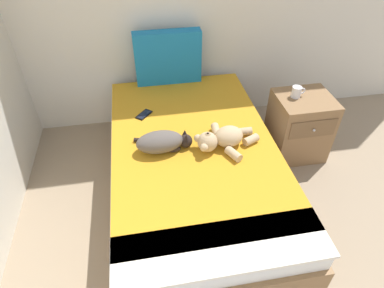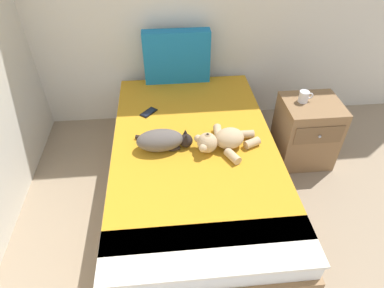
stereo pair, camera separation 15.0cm
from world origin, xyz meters
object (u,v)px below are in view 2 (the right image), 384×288
patterned_cushion (177,57)px  mug (304,97)px  bed (194,169)px  cat (163,140)px  nightstand (306,132)px  teddy_bear (223,140)px  cell_phone (149,112)px

patterned_cushion → mug: size_ratio=5.07×
bed → cat: (-0.23, -0.01, 0.33)m
bed → nightstand: bearing=17.5°
nightstand → mug: (-0.08, 0.03, 0.35)m
bed → teddy_bear: teddy_bear is taller
patterned_cushion → cat: 1.01m
patterned_cushion → teddy_bear: (0.27, -1.02, -0.18)m
nightstand → cat: bearing=-164.9°
nightstand → bed: bearing=-162.5°
teddy_bear → mug: (0.74, 0.41, 0.07)m
patterned_cushion → cell_phone: 0.64m
bed → patterned_cushion: patterned_cushion is taller
patterned_cushion → bed: bearing=-86.1°
mug → bed: bearing=-159.2°
nightstand → mug: 0.36m
patterned_cushion → nightstand: patterned_cushion is taller
teddy_bear → nightstand: (0.82, 0.37, -0.27)m
cat → mug: (1.18, 0.37, 0.07)m
teddy_bear → cell_phone: bearing=137.8°
bed → patterned_cushion: 1.09m
mug → nightstand: bearing=-23.0°
bed → mug: size_ratio=17.48×
nightstand → mug: bearing=157.0°
nightstand → patterned_cushion: bearing=149.4°
patterned_cushion → teddy_bear: size_ratio=1.23×
cat → mug: size_ratio=3.57×
bed → teddy_bear: size_ratio=4.26×
teddy_bear → cat: bearing=175.4°
teddy_bear → cell_phone: 0.74m
cell_phone → nightstand: bearing=-5.1°
bed → cell_phone: bearing=127.4°
cell_phone → nightstand: nightstand is taller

